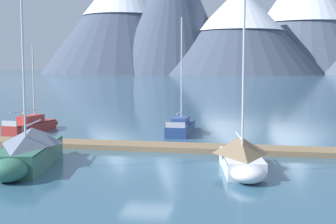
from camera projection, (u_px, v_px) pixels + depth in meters
The scene contains 11 objects.
ground_plane at pixel (146, 163), 24.33m from camera, with size 700.00×700.00×0.00m, color #335B75.
mountain_west_summit at pixel (122, 17), 259.91m from camera, with size 86.23×86.23×56.90m.
mountain_central_massif at pixel (174, 4), 238.87m from camera, with size 56.56×56.56×67.27m.
mountain_shoulder_ridge at pixel (240, 28), 231.66m from camera, with size 79.27×79.27×41.58m.
mountain_east_summit at pixel (307, 11), 254.56m from camera, with size 80.07×80.07×61.12m.
dock at pixel (162, 147), 28.23m from camera, with size 26.12×2.40×0.30m.
sailboat_nearest_berth at pixel (33, 125), 35.73m from camera, with size 2.17×5.80×6.45m.
sailboat_second_berth at pixel (29, 149), 23.29m from camera, with size 3.09×7.12×8.88m.
sailboat_mid_dock_port at pixel (182, 126), 34.83m from camera, with size 1.51×5.82×8.25m.
sailboat_mid_dock_starboard at pixel (242, 156), 22.43m from camera, with size 2.50×5.63×8.19m.
person_on_dock at pixel (24, 124), 30.01m from camera, with size 0.48×0.41×1.69m.
Camera 1 is at (5.40, -23.35, 4.99)m, focal length 51.61 mm.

